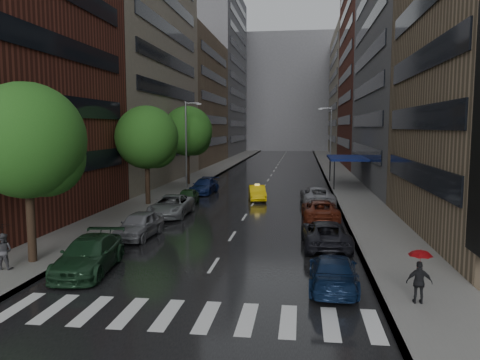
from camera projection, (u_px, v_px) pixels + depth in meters
name	position (u px, v px, depth m)	size (l,w,h in m)	color
ground	(194.00, 295.00, 18.21)	(220.00, 220.00, 0.00)	gray
road	(273.00, 172.00, 67.46)	(14.00, 140.00, 0.01)	black
sidewalk_left	(212.00, 171.00, 68.63)	(4.00, 140.00, 0.15)	gray
sidewalk_right	(336.00, 173.00, 66.28)	(4.00, 140.00, 0.15)	gray
crosswalk	(187.00, 316.00, 16.21)	(13.15, 2.80, 0.01)	silver
buildings_left	(185.00, 69.00, 76.27)	(8.00, 108.00, 38.00)	maroon
buildings_right	(376.00, 70.00, 70.41)	(8.05, 109.10, 36.00)	#937A5B
building_far	(288.00, 93.00, 132.64)	(40.00, 14.00, 32.00)	slate
tree_near	(27.00, 141.00, 21.67)	(5.40, 5.40, 8.60)	#382619
tree_mid	(147.00, 137.00, 38.38)	(5.20, 5.20, 8.28)	#382619
tree_far	(188.00, 131.00, 52.05)	(5.56, 5.56, 8.86)	#382619
taxi	(257.00, 193.00, 41.80)	(1.41, 4.03, 1.33)	yellow
parked_cars_left	(166.00, 209.00, 32.96)	(2.70, 30.64, 1.55)	#183620
parked_cars_right	(321.00, 216.00, 30.56)	(2.98, 25.92, 1.59)	#0D1D3C
ped_black_umbrella	(3.00, 242.00, 20.96)	(0.96, 0.98, 2.09)	#46454A
ped_red_umbrella	(420.00, 271.00, 16.86)	(0.93, 0.82, 2.01)	black
street_lamp_left	(187.00, 143.00, 48.21)	(1.74, 0.22, 9.00)	gray
street_lamp_right	(330.00, 140.00, 60.98)	(1.74, 0.22, 9.00)	gray
awning	(347.00, 158.00, 51.16)	(4.00, 8.00, 3.12)	navy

